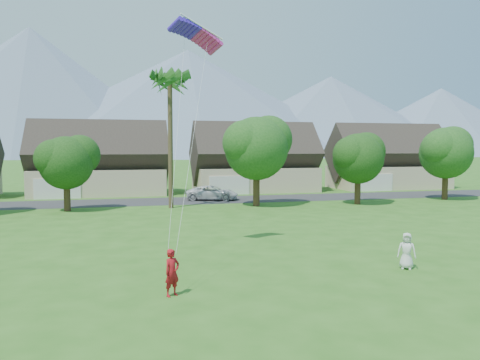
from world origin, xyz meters
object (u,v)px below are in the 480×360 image
object	(u,v)px
parafoil_kite	(196,33)
watcher	(407,251)
kite_flyer	(172,273)
parked_car	(212,193)

from	to	relation	value
parafoil_kite	watcher	bearing A→B (deg)	-57.57
kite_flyer	watcher	xyz separation A→B (m)	(10.80, 1.38, -0.05)
kite_flyer	parked_car	xyz separation A→B (m)	(7.24, 31.15, -0.13)
watcher	parafoil_kite	distance (m)	14.95
kite_flyer	watcher	distance (m)	10.89
kite_flyer	parked_car	world-z (taller)	kite_flyer
watcher	parked_car	xyz separation A→B (m)	(-3.57, 29.78, -0.08)
parked_car	parafoil_kite	distance (m)	26.76
watcher	parafoil_kite	size ratio (longest dim) A/B	0.54
watcher	parked_car	size ratio (longest dim) A/B	0.31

